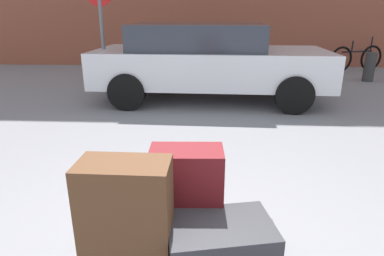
# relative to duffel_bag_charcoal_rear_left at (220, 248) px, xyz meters

# --- Properties ---
(duffel_bag_charcoal_rear_left) EXTENTS (0.59, 0.45, 0.29)m
(duffel_bag_charcoal_rear_left) POSITION_rel_duffel_bag_charcoal_rear_left_xyz_m (0.00, 0.00, 0.00)
(duffel_bag_charcoal_rear_left) COLOR #2D2D33
(duffel_bag_charcoal_rear_left) RESTS_ON luggage_cart
(suitcase_maroon_stacked_top) EXTENTS (0.41, 0.25, 0.59)m
(suitcase_maroon_stacked_top) POSITION_rel_duffel_bag_charcoal_rear_left_xyz_m (-0.19, 0.25, 0.15)
(suitcase_maroon_stacked_top) COLOR maroon
(suitcase_maroon_stacked_top) RESTS_ON luggage_cart
(suitcase_brown_front_right) EXTENTS (0.44, 0.25, 0.64)m
(suitcase_brown_front_right) POSITION_rel_duffel_bag_charcoal_rear_left_xyz_m (-0.46, -0.05, 0.17)
(suitcase_brown_front_right) COLOR #51331E
(suitcase_brown_front_right) RESTS_ON luggage_cart
(parked_car) EXTENTS (4.35, 2.02, 1.42)m
(parked_car) POSITION_rel_duffel_bag_charcoal_rear_left_xyz_m (-0.10, 4.99, 0.27)
(parked_car) COLOR silver
(parked_car) RESTS_ON ground_plane
(bicycle_leaning) EXTENTS (1.68, 0.66, 0.96)m
(bicycle_leaning) POSITION_rel_duffel_bag_charcoal_rear_left_xyz_m (4.11, 8.43, -0.11)
(bicycle_leaning) COLOR black
(bicycle_leaning) RESTS_ON ground_plane
(bollard_kerb_near) EXTENTS (0.25, 0.25, 0.70)m
(bollard_kerb_near) POSITION_rel_duffel_bag_charcoal_rear_left_xyz_m (2.33, 6.97, -0.14)
(bollard_kerb_near) COLOR #383838
(bollard_kerb_near) RESTS_ON ground_plane
(bollard_kerb_mid) EXTENTS (0.25, 0.25, 0.70)m
(bollard_kerb_mid) POSITION_rel_duffel_bag_charcoal_rear_left_xyz_m (3.84, 6.97, -0.14)
(bollard_kerb_mid) COLOR #383838
(bollard_kerb_mid) RESTS_ON ground_plane
(no_parking_sign) EXTENTS (0.50, 0.07, 2.21)m
(no_parking_sign) POSITION_rel_duffel_bag_charcoal_rear_left_xyz_m (-2.07, 4.93, 0.89)
(no_parking_sign) COLOR slate
(no_parking_sign) RESTS_ON ground_plane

